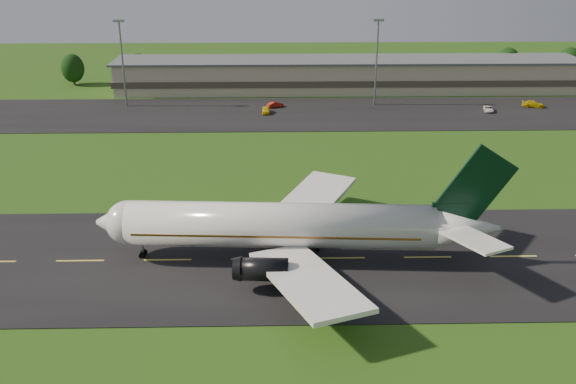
{
  "coord_description": "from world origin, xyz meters",
  "views": [
    {
      "loc": [
        -19.4,
        -72.27,
        37.97
      ],
      "look_at": [
        -17.62,
        8.0,
        6.0
      ],
      "focal_mm": 40.0,
      "sensor_mm": 36.0,
      "label": 1
    }
  ],
  "objects_px": {
    "service_vehicle_a": "(266,110)",
    "terminal": "(371,75)",
    "light_mast_west": "(122,53)",
    "service_vehicle_c": "(488,109)",
    "airliner": "(287,226)",
    "service_vehicle_b": "(275,105)",
    "service_vehicle_d": "(533,104)",
    "light_mast_centre": "(377,52)"
  },
  "relations": [
    {
      "from": "light_mast_west",
      "to": "service_vehicle_c",
      "type": "bearing_deg",
      "value": -4.91
    },
    {
      "from": "airliner",
      "to": "light_mast_centre",
      "type": "xyz_separation_m",
      "value": [
        22.93,
        80.05,
        8.08
      ]
    },
    {
      "from": "light_mast_west",
      "to": "light_mast_centre",
      "type": "height_order",
      "value": "same"
    },
    {
      "from": "service_vehicle_a",
      "to": "service_vehicle_d",
      "type": "bearing_deg",
      "value": 3.07
    },
    {
      "from": "service_vehicle_c",
      "to": "service_vehicle_d",
      "type": "distance_m",
      "value": 12.66
    },
    {
      "from": "service_vehicle_a",
      "to": "service_vehicle_c",
      "type": "relative_size",
      "value": 1.0
    },
    {
      "from": "terminal",
      "to": "light_mast_centre",
      "type": "distance_m",
      "value": 18.45
    },
    {
      "from": "terminal",
      "to": "service_vehicle_c",
      "type": "height_order",
      "value": "terminal"
    },
    {
      "from": "light_mast_west",
      "to": "light_mast_centre",
      "type": "xyz_separation_m",
      "value": [
        60.0,
        0.0,
        0.0
      ]
    },
    {
      "from": "light_mast_west",
      "to": "service_vehicle_c",
      "type": "height_order",
      "value": "light_mast_west"
    },
    {
      "from": "terminal",
      "to": "service_vehicle_b",
      "type": "xyz_separation_m",
      "value": [
        -25.53,
        -18.45,
        -3.24
      ]
    },
    {
      "from": "service_vehicle_c",
      "to": "airliner",
      "type": "bearing_deg",
      "value": -111.99
    },
    {
      "from": "light_mast_centre",
      "to": "service_vehicle_c",
      "type": "xyz_separation_m",
      "value": [
        25.61,
        -7.36,
        -12.03
      ]
    },
    {
      "from": "service_vehicle_b",
      "to": "service_vehicle_a",
      "type": "bearing_deg",
      "value": 132.43
    },
    {
      "from": "service_vehicle_d",
      "to": "service_vehicle_c",
      "type": "bearing_deg",
      "value": 122.07
    },
    {
      "from": "terminal",
      "to": "light_mast_centre",
      "type": "relative_size",
      "value": 7.13
    },
    {
      "from": "airliner",
      "to": "service_vehicle_a",
      "type": "distance_m",
      "value": 72.48
    },
    {
      "from": "light_mast_west",
      "to": "terminal",
      "type": "bearing_deg",
      "value": 14.76
    },
    {
      "from": "light_mast_centre",
      "to": "service_vehicle_b",
      "type": "distance_m",
      "value": 27.04
    },
    {
      "from": "service_vehicle_a",
      "to": "service_vehicle_b",
      "type": "relative_size",
      "value": 1.11
    },
    {
      "from": "service_vehicle_b",
      "to": "service_vehicle_d",
      "type": "relative_size",
      "value": 0.76
    },
    {
      "from": "light_mast_west",
      "to": "service_vehicle_b",
      "type": "distance_m",
      "value": 37.89
    },
    {
      "from": "airliner",
      "to": "terminal",
      "type": "height_order",
      "value": "airliner"
    },
    {
      "from": "airliner",
      "to": "terminal",
      "type": "bearing_deg",
      "value": 79.21
    },
    {
      "from": "terminal",
      "to": "service_vehicle_c",
      "type": "bearing_deg",
      "value": -44.19
    },
    {
      "from": "light_mast_west",
      "to": "service_vehicle_c",
      "type": "distance_m",
      "value": 86.77
    },
    {
      "from": "terminal",
      "to": "service_vehicle_d",
      "type": "xyz_separation_m",
      "value": [
        36.25,
        -19.62,
        -3.14
      ]
    },
    {
      "from": "terminal",
      "to": "service_vehicle_b",
      "type": "height_order",
      "value": "terminal"
    },
    {
      "from": "light_mast_west",
      "to": "service_vehicle_a",
      "type": "height_order",
      "value": "light_mast_west"
    },
    {
      "from": "light_mast_centre",
      "to": "service_vehicle_d",
      "type": "xyz_separation_m",
      "value": [
        37.65,
        -3.44,
        -11.89
      ]
    },
    {
      "from": "light_mast_west",
      "to": "service_vehicle_c",
      "type": "relative_size",
      "value": 4.67
    },
    {
      "from": "airliner",
      "to": "service_vehicle_b",
      "type": "distance_m",
      "value": 77.89
    },
    {
      "from": "airliner",
      "to": "service_vehicle_c",
      "type": "xyz_separation_m",
      "value": [
        48.54,
        72.69,
        -3.96
      ]
    },
    {
      "from": "service_vehicle_a",
      "to": "terminal",
      "type": "bearing_deg",
      "value": 40.05
    },
    {
      "from": "service_vehicle_c",
      "to": "light_mast_west",
      "type": "bearing_deg",
      "value": -173.17
    },
    {
      "from": "service_vehicle_a",
      "to": "service_vehicle_b",
      "type": "distance_m",
      "value": 5.89
    },
    {
      "from": "service_vehicle_c",
      "to": "service_vehicle_d",
      "type": "height_order",
      "value": "service_vehicle_d"
    },
    {
      "from": "terminal",
      "to": "service_vehicle_b",
      "type": "relative_size",
      "value": 36.82
    },
    {
      "from": "light_mast_centre",
      "to": "service_vehicle_a",
      "type": "bearing_deg",
      "value": -163.58
    },
    {
      "from": "light_mast_west",
      "to": "service_vehicle_a",
      "type": "xyz_separation_m",
      "value": [
        33.71,
        -7.74,
        -11.9
      ]
    },
    {
      "from": "terminal",
      "to": "service_vehicle_b",
      "type": "bearing_deg",
      "value": -144.14
    },
    {
      "from": "light_mast_centre",
      "to": "service_vehicle_b",
      "type": "relative_size",
      "value": 5.17
    }
  ]
}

